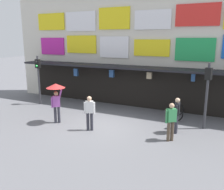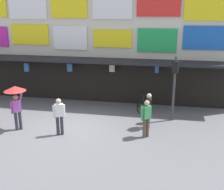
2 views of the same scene
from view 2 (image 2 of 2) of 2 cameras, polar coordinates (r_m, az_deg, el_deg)
The scene contains 8 objects.
ground_plane at distance 13.10m, azimuth -8.46°, elevation -6.68°, with size 80.00×80.00×0.00m, color slate.
shopfront at distance 16.40m, azimuth -3.85°, elevation 12.70°, with size 18.00×2.60×8.00m.
traffic_light_far at distance 13.45m, azimuth 12.92°, elevation 3.36°, with size 0.33×0.35×3.20m.
bicycle_parked at distance 14.92m, azimuth 6.51°, elevation -1.92°, with size 0.85×1.24×1.05m.
pedestrian_in_green at distance 11.74m, azimuth 7.10°, elevation -4.33°, with size 0.47×0.47×1.68m.
pedestrian_in_black at distance 12.69m, azimuth 7.65°, elevation -2.84°, with size 0.25×0.53×1.68m.
pedestrian_with_umbrella at distance 12.89m, azimuth -19.47°, elevation -0.12°, with size 0.96×0.96×2.08m.
pedestrian_in_white at distance 12.09m, azimuth -10.95°, elevation -4.06°, with size 0.48×0.36×1.68m.
Camera 2 is at (4.05, -11.27, 5.32)m, focal length 43.89 mm.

